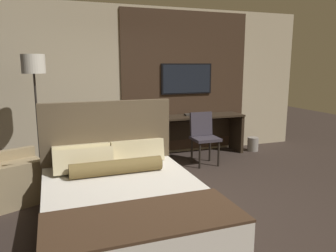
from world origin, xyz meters
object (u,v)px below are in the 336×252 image
bed (124,203)px  armchair_by_window (12,179)px  floor_lamp (34,75)px  vase_tall (162,108)px  vase_short (149,112)px  waste_bin (253,144)px  desk_chair (203,133)px  book (190,115)px  tv (187,79)px  desk (190,128)px

bed → armchair_by_window: 1.83m
floor_lamp → vase_tall: 2.32m
floor_lamp → vase_short: 2.02m
waste_bin → desk_chair: bearing=-162.3°
vase_tall → vase_short: vase_tall is taller
waste_bin → book: bearing=171.6°
armchair_by_window → vase_tall: vase_tall is taller
book → waste_bin: size_ratio=0.83×
floor_lamp → waste_bin: bearing=3.8°
tv → floor_lamp: floor_lamp is taller
desk → tv: 0.96m
desk_chair → book: size_ratio=3.95×
tv → desk_chair: (-0.02, -0.82, -0.92)m
desk_chair → armchair_by_window: bearing=-169.3°
armchair_by_window → waste_bin: (4.40, 0.97, -0.12)m
vase_short → desk_chair: bearing=-30.8°
book → waste_bin: (1.32, -0.19, -0.65)m
tv → vase_tall: bearing=-163.8°
bed → book: bed is taller
tv → book: size_ratio=4.50×
vase_tall → book: size_ratio=1.35×
floor_lamp → vase_short: (1.86, 0.35, -0.70)m
desk_chair → bed: bearing=-133.4°
vase_short → bed: bearing=-112.5°
vase_tall → book: 0.59m
armchair_by_window → bed: bearing=-161.8°
book → desk: bearing=-104.7°
desk → desk_chair: bearing=-92.0°
floor_lamp → book: (2.74, 0.46, -0.81)m
bed → armchair_by_window: bed is taller
desk → tv: (-0.00, 0.21, 0.93)m
bed → waste_bin: bearing=36.3°
desk_chair → waste_bin: size_ratio=3.27×
floor_lamp → book: floor_lamp is taller
book → waste_bin: bearing=-8.4°
desk → book: bearing=75.3°
vase_tall → vase_short: bearing=-153.2°
armchair_by_window → book: bearing=-92.4°
tv → bed: bearing=-124.4°
floor_lamp → desk_chair: bearing=-3.4°
desk_chair → waste_bin: (1.34, 0.43, -0.41)m
desk_chair → vase_tall: vase_tall is taller
bed → floor_lamp: size_ratio=1.12×
desk_chair → floor_lamp: bearing=177.3°
desk → vase_short: size_ratio=8.31×
desk → bed: bearing=-126.5°
desk_chair → book: (0.02, 0.62, 0.24)m
tv → desk_chair: size_ratio=1.14×
bed → tv: 3.51m
desk_chair → vase_short: 1.05m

